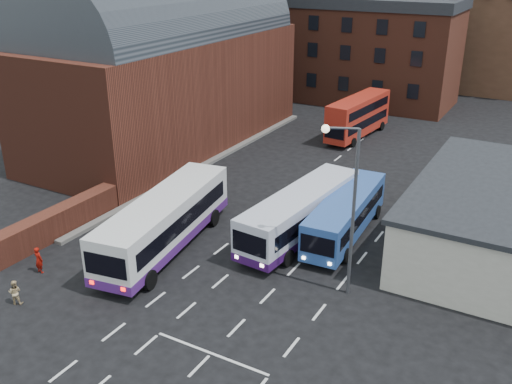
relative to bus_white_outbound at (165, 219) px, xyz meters
The scene contains 13 objects.
ground 5.39m from the bus_white_outbound, 53.48° to the right, with size 180.00×180.00×0.00m, color black.
railway_station 21.83m from the bus_white_outbound, 126.41° to the left, with size 12.00×28.00×16.00m.
forecourt_wall 7.58m from the bus_white_outbound, 164.35° to the right, with size 1.20×10.00×1.80m, color #602B1E.
cream_building 20.56m from the bus_white_outbound, 29.03° to the left, with size 10.40×16.40×4.25m.
brick_terrace 42.23m from the bus_white_outbound, 94.12° to the left, with size 22.00×10.00×11.00m, color brown.
castle_keep 62.75m from the bus_white_outbound, 81.76° to the left, with size 22.00×22.00×12.00m, color brown.
bus_white_outbound is the anchor object (origin of this frame).
bus_white_inbound 8.51m from the bus_white_outbound, 39.97° to the left, with size 3.61×11.50×3.09m.
bus_blue 11.36m from the bus_white_outbound, 37.76° to the left, with size 2.99×10.28×2.77m.
bus_red_double 27.77m from the bus_white_outbound, 85.46° to the left, with size 3.18×10.01×3.94m.
street_lamp 11.87m from the bus_white_outbound, ahead, with size 1.78×0.91×9.33m.
pedestrian_red 7.51m from the bus_white_outbound, 127.83° to the right, with size 0.58×0.38×1.60m, color #951007.
pedestrian_beige 9.31m from the bus_white_outbound, 109.75° to the right, with size 0.66×0.52×1.37m, color #CDB381.
Camera 1 is at (17.17, -20.40, 16.99)m, focal length 40.00 mm.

